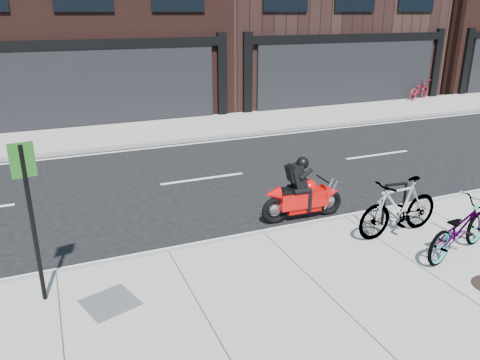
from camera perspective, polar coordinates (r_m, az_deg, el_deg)
name	(u,v)px	position (r m, az deg, el deg)	size (l,w,h in m)	color
ground	(229,204)	(11.36, -1.38, -3.00)	(120.00, 120.00, 0.00)	black
sidewalk_near	(351,320)	(7.48, 13.36, -16.29)	(60.00, 6.00, 0.13)	gray
sidewalk_far	(155,131)	(18.44, -10.27, 5.89)	(60.00, 3.50, 0.13)	gray
bike_rack	(395,200)	(10.39, 18.32, -2.30)	(0.55, 0.12, 0.92)	black
bicycle_front	(459,228)	(9.54, 25.15, -5.36)	(0.69, 1.99, 1.04)	gray
bicycle_rear	(399,207)	(9.90, 18.80, -3.12)	(0.56, 1.98, 1.19)	gray
motorcycle	(306,194)	(10.50, 8.09, -1.64)	(1.97, 0.50, 1.47)	black
bicycle_far	(419,90)	(26.19, 21.02, 10.24)	(0.66, 1.88, 0.99)	maroon
utility_grate	(110,302)	(7.80, -15.54, -14.19)	(0.75, 0.75, 0.01)	#4A4A4D
sign_post	(31,210)	(7.55, -24.17, -3.37)	(0.34, 0.08, 2.55)	black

